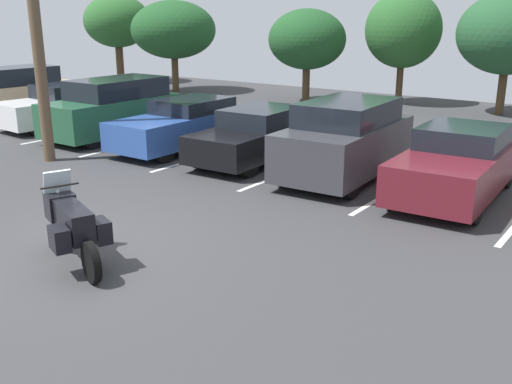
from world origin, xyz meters
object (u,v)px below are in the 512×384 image
car_white (64,106)px  car_blue (184,124)px  motorcycle_touring (72,224)px  car_maroon (457,164)px  car_charcoal (346,140)px  car_tan (15,94)px  car_black (257,135)px  utility_pole (33,0)px  car_green (113,108)px

car_white → car_blue: size_ratio=0.97×
motorcycle_touring → car_maroon: (3.85, 7.13, 0.09)m
car_charcoal → car_tan: bearing=179.2°
car_black → car_charcoal: 2.76m
car_maroon → motorcycle_touring: bearing=-118.4°
utility_pole → car_black: bearing=35.7°
car_tan → car_black: size_ratio=1.09×
car_charcoal → car_blue: bearing=178.3°
car_blue → car_maroon: 8.11m
car_black → car_maroon: size_ratio=0.99×
car_tan → utility_pole: utility_pole is taller
motorcycle_touring → car_tan: bearing=150.6°
car_tan → car_charcoal: 14.14m
car_blue → car_black: bearing=-0.3°
car_blue → car_black: 2.67m
car_black → car_maroon: 5.44m
car_blue → car_black: car_blue is taller
motorcycle_touring → car_black: size_ratio=0.49×
car_blue → utility_pole: bearing=-120.4°
motorcycle_touring → car_tan: 14.91m
car_charcoal → car_maroon: 2.71m
car_white → car_maroon: (13.97, -0.26, 0.02)m
car_black → car_charcoal: car_charcoal is taller
car_white → car_black: 8.53m
utility_pole → car_green: bearing=107.6°
car_tan → car_white: size_ratio=1.04×
motorcycle_touring → car_white: car_white is taller
car_white → car_charcoal: bearing=-1.3°
motorcycle_touring → car_blue: size_ratio=0.45×
car_blue → car_black: size_ratio=1.08×
car_maroon → car_blue: bearing=178.9°
car_green → car_blue: bearing=2.6°
car_black → motorcycle_touring: bearing=-77.7°
car_black → utility_pole: bearing=-144.3°
motorcycle_touring → car_blue: bearing=120.3°
car_white → car_charcoal: 11.27m
car_green → utility_pole: utility_pole is taller
motorcycle_touring → car_maroon: size_ratio=0.48×
car_maroon → utility_pole: (-10.07, -3.18, 3.46)m
car_white → car_green: size_ratio=1.03×
car_tan → car_charcoal: size_ratio=1.08×
car_green → car_black: (5.65, 0.13, -0.23)m
car_charcoal → car_maroon: car_charcoal is taller
car_blue → car_charcoal: (5.41, -0.16, 0.22)m
car_tan → car_white: car_tan is taller
car_black → car_charcoal: size_ratio=0.99×
car_tan → car_maroon: size_ratio=1.08×
car_white → car_blue: bearing=-0.9°
car_black → utility_pole: utility_pole is taller
car_blue → utility_pole: (-1.96, -3.34, 3.48)m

